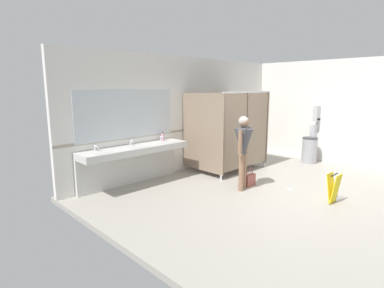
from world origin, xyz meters
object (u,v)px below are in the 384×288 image
(trash_bin, at_px, (309,150))
(person_standing, at_px, (243,144))
(soap_dispenser, at_px, (163,137))
(paper_towel_dispenser_upper, at_px, (317,113))
(paper_towel_dispenser_lower, at_px, (314,133))
(handbag, at_px, (249,180))
(wet_floor_sign, at_px, (333,188))

(trash_bin, relative_size, person_standing, 0.47)
(trash_bin, height_order, soap_dispenser, soap_dispenser)
(trash_bin, bearing_deg, paper_towel_dispenser_upper, -0.07)
(paper_towel_dispenser_lower, bearing_deg, handbag, -178.30)
(soap_dispenser, distance_m, wet_floor_sign, 3.85)
(person_standing, distance_m, handbag, 0.90)
(soap_dispenser, bearing_deg, trash_bin, -25.30)
(paper_towel_dispenser_lower, xyz_separation_m, wet_floor_sign, (-3.06, -1.80, -0.54))
(trash_bin, height_order, person_standing, person_standing)
(paper_towel_dispenser_upper, relative_size, paper_towel_dispenser_lower, 0.92)
(handbag, bearing_deg, soap_dispenser, 115.62)
(person_standing, bearing_deg, trash_bin, 1.52)
(paper_towel_dispenser_upper, bearing_deg, wet_floor_sign, -150.27)
(paper_towel_dispenser_upper, distance_m, paper_towel_dispenser_lower, 0.57)
(soap_dispenser, bearing_deg, person_standing, -72.98)
(person_standing, xyz_separation_m, soap_dispenser, (-0.59, 1.93, -0.00))
(paper_towel_dispenser_upper, distance_m, trash_bin, 1.09)
(handbag, distance_m, wet_floor_sign, 1.73)
(paper_towel_dispenser_lower, bearing_deg, wet_floor_sign, -149.59)
(handbag, bearing_deg, person_standing, -173.41)
(paper_towel_dispenser_upper, height_order, soap_dispenser, paper_towel_dispenser_upper)
(person_standing, bearing_deg, paper_towel_dispenser_upper, 1.37)
(paper_towel_dispenser_lower, relative_size, person_standing, 0.31)
(handbag, bearing_deg, wet_floor_sign, -80.61)
(paper_towel_dispenser_lower, bearing_deg, paper_towel_dispenser_upper, -90.00)
(paper_towel_dispenser_upper, bearing_deg, paper_towel_dispenser_lower, 90.00)
(paper_towel_dispenser_lower, distance_m, handbag, 3.42)
(trash_bin, height_order, handbag, trash_bin)
(wet_floor_sign, bearing_deg, soap_dispenser, 108.31)
(paper_towel_dispenser_lower, relative_size, wet_floor_sign, 0.86)
(paper_towel_dispenser_lower, height_order, handbag, paper_towel_dispenser_lower)
(handbag, xyz_separation_m, soap_dispenser, (-0.91, 1.89, 0.84))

